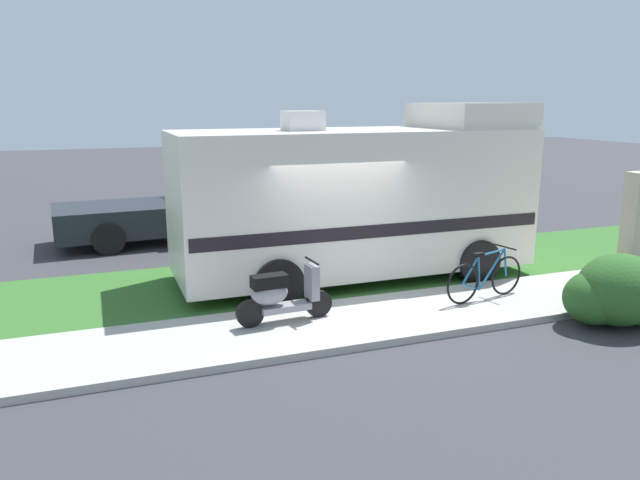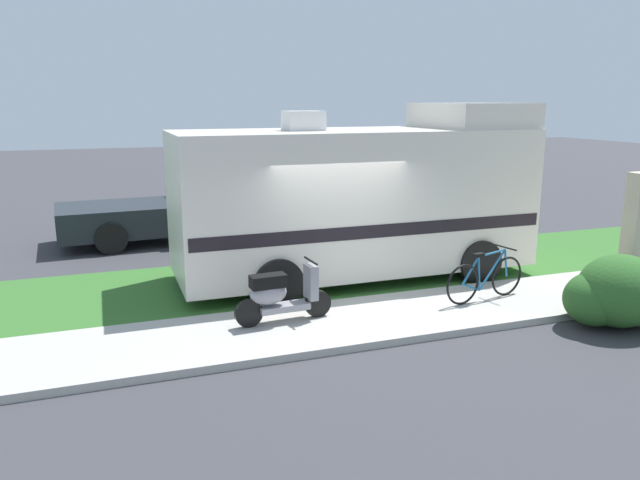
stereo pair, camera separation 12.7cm
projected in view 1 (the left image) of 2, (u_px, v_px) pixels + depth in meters
name	position (u px, v px, depth m)	size (l,w,h in m)	color
ground_plane	(340.00, 301.00, 10.99)	(80.00, 80.00, 0.00)	#38383D
sidewalk	(368.00, 320.00, 9.88)	(24.00, 2.00, 0.12)	#ADAAA3
grass_strip	(312.00, 277.00, 12.35)	(24.00, 3.40, 0.08)	#336628
motorhome_rv	(359.00, 198.00, 12.04)	(7.05, 2.62, 3.51)	silver
scooter	(281.00, 295.00, 9.52)	(1.60, 0.50, 0.97)	black
bicycle	(485.00, 278.00, 10.65)	(1.74, 0.52, 0.91)	black
pickup_truck_near	(194.00, 202.00, 15.93)	(5.72, 2.50, 1.79)	#1E2328
bush_by_porch	(617.00, 293.00, 9.67)	(1.64, 1.23, 1.16)	#2D6026
bottle_green	(599.00, 289.00, 10.94)	(0.07, 0.07, 0.28)	#B2B2B7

